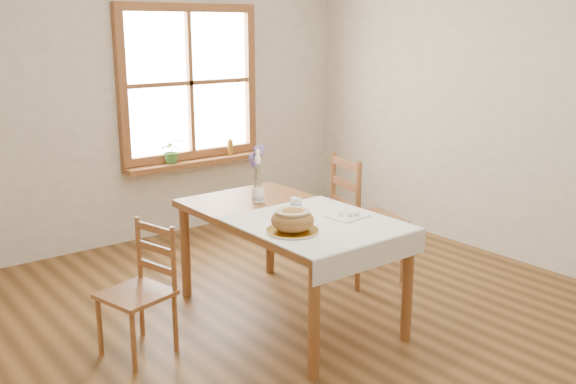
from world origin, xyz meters
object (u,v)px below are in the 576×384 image
chair_left (136,292)px  bread_plate (292,231)px  dining_table (288,226)px  flower_vase (258,196)px  chair_right (368,218)px

chair_left → bread_plate: bearing=43.6°
dining_table → flower_vase: 0.37m
chair_left → flower_vase: size_ratio=8.18×
chair_right → flower_vase: chair_right is taller
flower_vase → bread_plate: bearing=-108.9°
chair_right → flower_vase: bearing=93.9°
chair_right → bread_plate: size_ratio=3.28×
bread_plate → flower_vase: 0.74m
dining_table → bread_plate: 0.45m
dining_table → bread_plate: (-0.25, -0.36, 0.10)m
dining_table → chair_right: chair_right is taller
chair_right → bread_plate: chair_right is taller
chair_left → bread_plate: chair_left is taller
chair_right → bread_plate: bearing=128.4°
chair_left → flower_vase: bearing=86.0°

